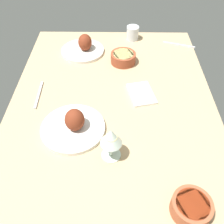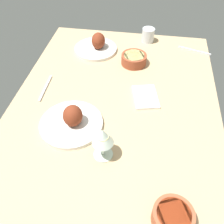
# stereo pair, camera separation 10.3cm
# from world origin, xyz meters

# --- Properties ---
(dining_table) EXTENTS (1.40, 0.90, 0.04)m
(dining_table) POSITION_xyz_m (0.00, 0.00, 0.02)
(dining_table) COLOR tan
(dining_table) RESTS_ON ground
(plate_center_main) EXTENTS (0.25, 0.25, 0.10)m
(plate_center_main) POSITION_xyz_m (0.08, -0.15, 0.06)
(plate_center_main) COLOR silver
(plate_center_main) RESTS_ON dining_table
(plate_far_side) EXTENTS (0.23, 0.23, 0.10)m
(plate_far_side) POSITION_xyz_m (-0.48, -0.16, 0.07)
(plate_far_side) COLOR silver
(plate_far_side) RESTS_ON dining_table
(bowl_potatoes) EXTENTS (0.13, 0.13, 0.05)m
(bowl_potatoes) POSITION_xyz_m (-0.38, 0.05, 0.07)
(bowl_potatoes) COLOR brown
(bowl_potatoes) RESTS_ON dining_table
(bowl_sauce) EXTENTS (0.12, 0.12, 0.05)m
(bowl_sauce) POSITION_xyz_m (0.40, 0.24, 0.07)
(bowl_sauce) COLOR #A35133
(bowl_sauce) RESTS_ON dining_table
(wine_glass) EXTENTS (0.08, 0.08, 0.14)m
(wine_glass) POSITION_xyz_m (0.20, -0.00, 0.14)
(wine_glass) COLOR silver
(wine_glass) RESTS_ON dining_table
(water_tumbler) EXTENTS (0.07, 0.07, 0.08)m
(water_tumbler) POSITION_xyz_m (-0.62, 0.11, 0.08)
(water_tumbler) COLOR silver
(water_tumbler) RESTS_ON dining_table
(folded_napkin) EXTENTS (0.17, 0.13, 0.01)m
(folded_napkin) POSITION_xyz_m (-0.13, 0.13, 0.05)
(folded_napkin) COLOR white
(folded_napkin) RESTS_ON dining_table
(fork_loose) EXTENTS (0.18, 0.01, 0.01)m
(fork_loose) POSITION_xyz_m (-0.12, -0.33, 0.04)
(fork_loose) COLOR silver
(fork_loose) RESTS_ON dining_table
(spoon_loose) EXTENTS (0.06, 0.17, 0.01)m
(spoon_loose) POSITION_xyz_m (-0.55, 0.37, 0.04)
(spoon_loose) COLOR silver
(spoon_loose) RESTS_ON dining_table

